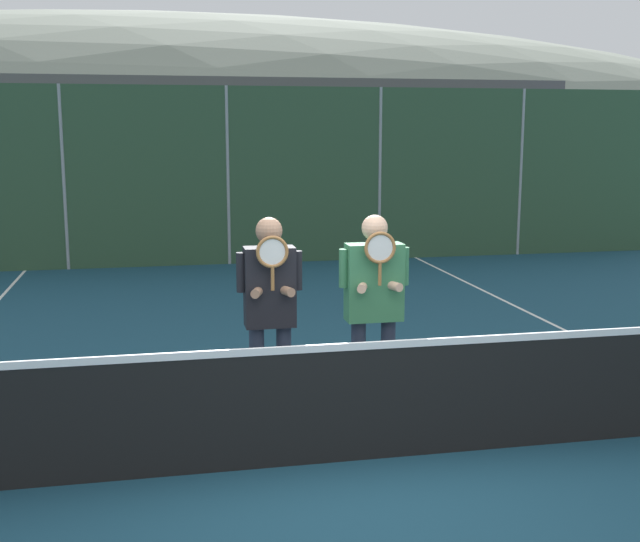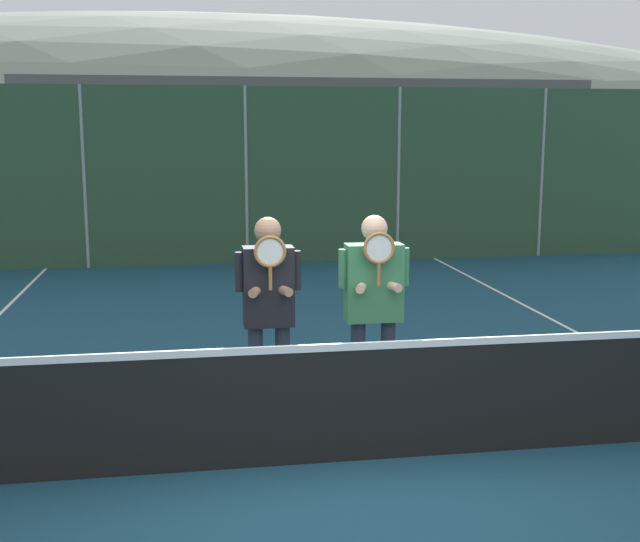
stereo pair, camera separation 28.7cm
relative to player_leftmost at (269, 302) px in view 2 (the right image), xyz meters
name	(u,v)px [view 2 (the right image)]	position (x,y,z in m)	size (l,w,h in m)	color
ground_plane	(337,462)	(0.42, -0.94, -1.07)	(120.00, 120.00, 0.00)	navy
hill_distant	(202,163)	(0.42, 56.33, -1.07)	(107.43, 59.68, 20.89)	gray
clubhouse_building	(300,152)	(2.40, 15.46, 0.83)	(14.13, 5.50, 3.75)	beige
fence_back	(246,176)	(0.42, 8.45, 0.59)	(17.68, 0.06, 3.31)	gray
tennis_net	(338,401)	(0.42, -0.94, -0.58)	(9.94, 0.09, 1.04)	gray
court_line_right_sideline	(593,341)	(4.12, 2.06, -1.06)	(0.05, 16.00, 0.01)	white
player_leftmost	(269,302)	(0.00, 0.00, 0.00)	(0.56, 0.34, 1.79)	#232838
player_center_left	(374,296)	(0.93, 0.04, 0.01)	(0.63, 0.34, 1.79)	#232838
car_left_of_center	(224,206)	(0.09, 10.80, -0.18)	(4.28, 1.90, 1.73)	#B2B7BC
car_center	(450,204)	(5.12, 10.53, -0.18)	(4.24, 1.96, 1.72)	black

